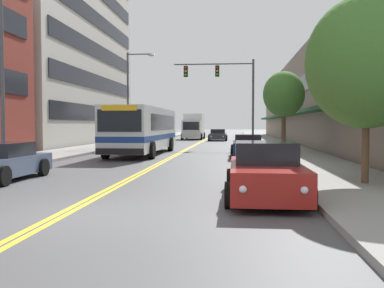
% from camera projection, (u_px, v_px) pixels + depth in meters
% --- Properties ---
extents(ground_plane, '(240.00, 240.00, 0.00)m').
position_uv_depth(ground_plane, '(200.00, 142.00, 45.77)').
color(ground_plane, '#4C4C4F').
extents(sidewalk_left, '(3.69, 106.00, 0.15)m').
position_uv_depth(sidewalk_left, '(133.00, 141.00, 46.49)').
color(sidewalk_left, gray).
rests_on(sidewalk_left, ground_plane).
extents(sidewalk_right, '(3.69, 106.00, 0.15)m').
position_uv_depth(sidewalk_right, '(269.00, 142.00, 45.04)').
color(sidewalk_right, gray).
rests_on(sidewalk_right, ground_plane).
extents(centre_line, '(0.34, 106.00, 0.01)m').
position_uv_depth(centre_line, '(200.00, 142.00, 45.77)').
color(centre_line, yellow).
rests_on(centre_line, ground_plane).
extents(office_tower_left, '(12.08, 24.98, 26.77)m').
position_uv_depth(office_tower_left, '(39.00, 7.00, 41.75)').
color(office_tower_left, '#BCB7AD').
rests_on(office_tower_left, ground_plane).
extents(storefront_row_right, '(9.10, 68.00, 8.65)m').
position_uv_depth(storefront_row_right, '(329.00, 101.00, 44.25)').
color(storefront_row_right, gray).
rests_on(storefront_row_right, ground_plane).
extents(city_bus, '(2.92, 11.58, 2.95)m').
position_uv_depth(city_bus, '(144.00, 128.00, 27.67)').
color(city_bus, silver).
rests_on(city_bus, ground_plane).
extents(car_black_parked_left_near, '(2.05, 4.79, 1.41)m').
position_uv_depth(car_black_parked_left_near, '(153.00, 137.00, 41.90)').
color(car_black_parked_left_near, black).
rests_on(car_black_parked_left_near, ground_plane).
extents(car_red_parked_right_foreground, '(2.04, 4.81, 1.46)m').
position_uv_depth(car_red_parked_right_foreground, '(265.00, 172.00, 11.14)').
color(car_red_parked_right_foreground, maroon).
rests_on(car_red_parked_right_foreground, ground_plane).
extents(car_navy_parked_right_mid, '(1.96, 4.88, 1.34)m').
position_uv_depth(car_navy_parked_right_mid, '(248.00, 146.00, 24.91)').
color(car_navy_parked_right_mid, '#19234C').
rests_on(car_navy_parked_right_mid, ground_plane).
extents(car_dark_grey_moving_lead, '(2.21, 4.55, 1.36)m').
position_uv_depth(car_dark_grey_moving_lead, '(218.00, 135.00, 50.77)').
color(car_dark_grey_moving_lead, '#38383D').
rests_on(car_dark_grey_moving_lead, ground_plane).
extents(box_truck, '(2.67, 6.66, 3.30)m').
position_uv_depth(box_truck, '(194.00, 126.00, 55.71)').
color(box_truck, white).
rests_on(box_truck, ground_plane).
extents(traffic_signal_mast, '(6.77, 0.38, 7.37)m').
position_uv_depth(traffic_signal_mast, '(227.00, 85.00, 35.98)').
color(traffic_signal_mast, '#47474C').
rests_on(traffic_signal_mast, ground_plane).
extents(street_lamp_left_near, '(1.99, 0.28, 8.96)m').
position_uv_depth(street_lamp_left_near, '(7.00, 39.00, 16.41)').
color(street_lamp_left_near, '#47474C').
rests_on(street_lamp_left_near, ground_plane).
extents(street_lamp_left_far, '(2.38, 0.28, 7.95)m').
position_uv_depth(street_lamp_left_far, '(132.00, 91.00, 35.93)').
color(street_lamp_left_far, '#47474C').
rests_on(street_lamp_left_far, ground_plane).
extents(street_tree_right_near, '(3.61, 3.61, 5.61)m').
position_uv_depth(street_tree_right_near, '(367.00, 62.00, 12.67)').
color(street_tree_right_near, brown).
rests_on(street_tree_right_near, sidewalk_right).
extents(street_tree_right_mid, '(2.55, 2.55, 5.04)m').
position_uv_depth(street_tree_right_mid, '(284.00, 95.00, 26.35)').
color(street_tree_right_mid, brown).
rests_on(street_tree_right_mid, sidewalk_right).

